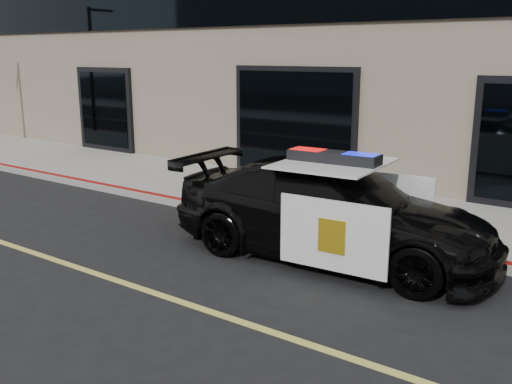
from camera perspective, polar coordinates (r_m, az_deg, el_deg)
The scene contains 4 objects.
ground at distance 8.76m, azimuth -15.28°, elevation -8.04°, with size 120.00×120.00×0.00m, color black.
sidewalk_n at distance 12.53m, azimuth 3.48°, elevation -0.64°, with size 60.00×3.50×0.15m, color gray.
police_car at distance 9.06m, azimuth 7.61°, elevation -1.83°, with size 2.77×5.47×1.71m.
fire_hydrant at distance 11.33m, azimuth 0.64°, elevation 0.38°, with size 0.40×0.55×0.88m.
Camera 1 is at (6.41, -5.06, 3.17)m, focal length 40.00 mm.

